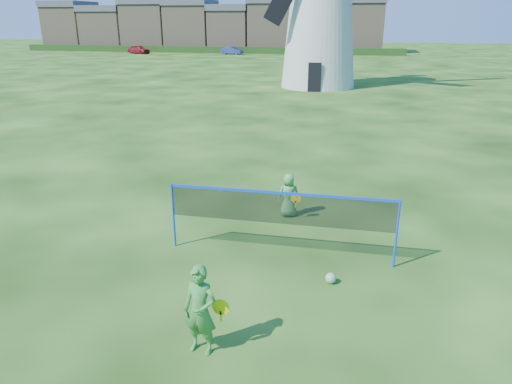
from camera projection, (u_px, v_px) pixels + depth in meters
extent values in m
plane|color=black|center=(243.00, 263.00, 10.45)|extent=(220.00, 220.00, 0.00)
cube|color=black|center=(314.00, 77.00, 34.68)|extent=(0.95, 0.11, 2.10)
cube|color=black|center=(317.00, 23.00, 33.93)|extent=(0.67, 0.11, 0.86)
cylinder|color=blue|center=(173.00, 215.00, 10.98)|extent=(0.05, 0.05, 1.55)
cylinder|color=blue|center=(397.00, 234.00, 10.02)|extent=(0.05, 0.05, 1.55)
cube|color=black|center=(280.00, 209.00, 10.37)|extent=(5.00, 0.01, 0.70)
cube|color=blue|center=(280.00, 193.00, 10.24)|extent=(5.00, 0.02, 0.06)
imported|color=#388C39|center=(200.00, 310.00, 7.42)|extent=(0.61, 0.45, 1.53)
cylinder|color=#F6F30C|center=(221.00, 307.00, 7.54)|extent=(0.28, 0.02, 0.28)
cube|color=#F6F30C|center=(221.00, 316.00, 7.60)|extent=(0.03, 0.02, 0.20)
imported|color=#50A34F|center=(289.00, 195.00, 12.76)|extent=(0.66, 0.50, 1.20)
cylinder|color=#F6F30C|center=(296.00, 198.00, 12.51)|extent=(0.28, 0.02, 0.28)
cube|color=#F6F30C|center=(296.00, 204.00, 12.57)|extent=(0.03, 0.02, 0.20)
sphere|color=green|center=(331.00, 278.00, 9.61)|extent=(0.22, 0.22, 0.22)
cube|color=gray|center=(71.00, 28.00, 84.80)|extent=(6.76, 8.00, 7.00)
cube|color=#4C4C54|center=(68.00, 4.00, 83.43)|extent=(7.06, 8.40, 1.00)
cube|color=gray|center=(109.00, 31.00, 83.51)|extent=(7.34, 8.00, 6.25)
cube|color=#4C4C54|center=(107.00, 9.00, 82.27)|extent=(7.64, 8.40, 1.00)
cube|color=gray|center=(150.00, 28.00, 81.85)|extent=(7.39, 8.00, 7.33)
cube|color=#4C4C54|center=(148.00, 2.00, 80.42)|extent=(7.69, 8.40, 1.00)
cube|color=gray|center=(191.00, 28.00, 80.42)|extent=(7.22, 8.00, 7.13)
cube|color=#4C4C54|center=(190.00, 3.00, 79.03)|extent=(7.52, 8.40, 1.00)
cube|color=gray|center=(232.00, 31.00, 79.20)|extent=(6.38, 8.00, 6.30)
cube|color=#4C4C54|center=(232.00, 8.00, 77.95)|extent=(6.68, 8.40, 1.00)
cube|color=gray|center=(272.00, 28.00, 77.70)|extent=(6.71, 8.00, 7.35)
cube|color=#4C4C54|center=(273.00, 1.00, 76.27)|extent=(7.01, 8.40, 1.00)
cube|color=gray|center=(315.00, 29.00, 76.39)|extent=(6.63, 8.00, 7.13)
cube|color=#4C4C54|center=(316.00, 2.00, 75.00)|extent=(6.93, 8.40, 1.00)
cube|color=gray|center=(360.00, 29.00, 74.98)|extent=(7.07, 8.00, 7.32)
cube|color=#4C4C54|center=(362.00, 0.00, 73.56)|extent=(7.37, 8.40, 1.00)
cube|color=#193814|center=(204.00, 50.00, 75.19)|extent=(62.00, 0.80, 1.00)
imported|color=maroon|center=(139.00, 49.00, 73.40)|extent=(4.07, 2.79, 1.29)
imported|color=navy|center=(232.00, 51.00, 72.17)|extent=(3.52, 1.73, 1.11)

